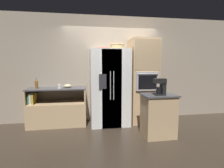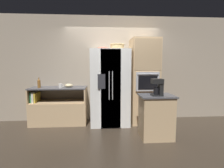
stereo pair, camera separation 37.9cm
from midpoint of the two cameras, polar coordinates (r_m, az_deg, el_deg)
The scene contains 12 objects.
ground_plane at distance 4.62m, azimuth 2.97°, elevation -12.79°, with size 20.00×20.00×0.00m, color #382D23.
wall_back at distance 4.79m, azimuth 2.42°, elevation 5.00°, with size 12.00×0.06×2.80m.
counter_left at distance 4.68m, azimuth -14.80°, elevation -8.35°, with size 1.39×0.57×0.94m.
refrigerator at distance 4.41m, azimuth 1.74°, elevation -1.10°, with size 0.96×0.80×1.89m.
wall_oven at distance 4.62m, azimuth 12.74°, elevation 0.89°, with size 0.69×0.71×2.17m.
island_counter at distance 3.82m, azimuth 17.03°, elevation -10.12°, with size 0.69×0.55×0.90m.
wicker_basket at distance 4.35m, azimuth 4.25°, elevation 12.14°, with size 0.35×0.35×0.13m.
fruit_bowl at distance 4.36m, azimuth -0.43°, elevation 11.63°, with size 0.28×0.28×0.06m.
bottle_tall at distance 4.62m, azimuth -20.62°, elevation 0.25°, with size 0.07×0.07×0.25m.
mug at distance 4.43m, azimuth -14.08°, elevation -0.58°, with size 0.13×0.09×0.10m.
mixing_bowl at distance 4.52m, azimuth -11.62°, elevation -0.46°, with size 0.20×0.20×0.09m.
coffee_maker at distance 3.61m, azimuth 17.81°, elevation -0.77°, with size 0.22×0.18×0.34m.
Camera 2 is at (-0.36, -4.35, 1.53)m, focal length 28.00 mm.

